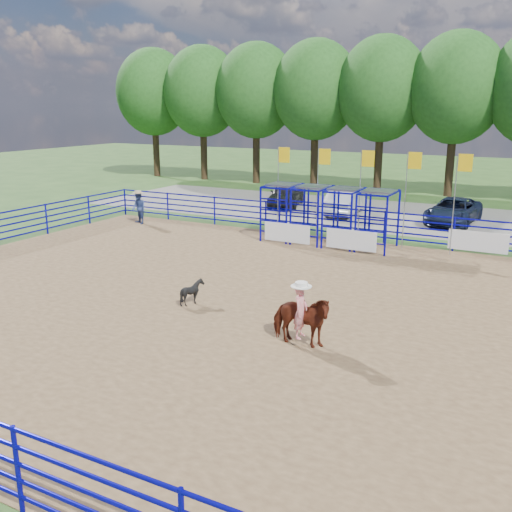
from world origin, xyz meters
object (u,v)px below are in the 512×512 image
at_px(horse_and_rider, 301,315).
at_px(car_b, 345,202).
at_px(car_a, 286,194).
at_px(calf, 192,292).
at_px(spectator_cowboy, 139,207).
at_px(car_c, 453,211).

xyz_separation_m(horse_and_rider, car_b, (-5.22, 18.27, -0.14)).
relative_size(horse_and_rider, car_a, 0.55).
distance_m(horse_and_rider, car_b, 19.00).
bearing_deg(horse_and_rider, calf, 162.27).
distance_m(spectator_cowboy, car_a, 9.77).
distance_m(calf, car_c, 17.86).
bearing_deg(car_a, car_c, -18.17).
bearing_deg(car_c, spectator_cowboy, -146.78).
bearing_deg(car_a, calf, -88.27).
height_order(horse_and_rider, car_a, horse_and_rider).
height_order(horse_and_rider, car_c, horse_and_rider).
bearing_deg(calf, horse_and_rider, -134.46).
relative_size(calf, car_c, 0.17).
height_order(horse_and_rider, car_b, horse_and_rider).
bearing_deg(calf, spectator_cowboy, 19.48).
xyz_separation_m(horse_and_rider, spectator_cowboy, (-13.86, 10.55, 0.03)).
bearing_deg(car_b, car_c, 177.20).
height_order(calf, car_c, car_c).
distance_m(calf, car_a, 18.57).
relative_size(horse_and_rider, calf, 3.06).
distance_m(spectator_cowboy, car_c, 16.61).
relative_size(calf, car_b, 0.18).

